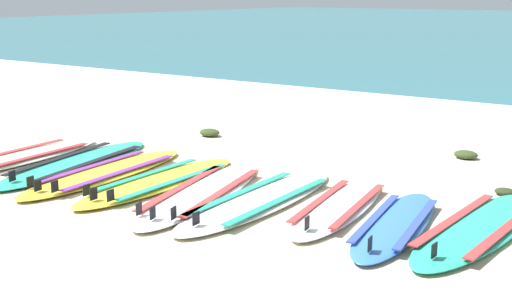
% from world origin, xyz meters
% --- Properties ---
extents(ground_plane, '(80.00, 80.00, 0.00)m').
position_xyz_m(ground_plane, '(0.00, 0.00, 0.00)').
color(ground_plane, beige).
extents(wave_foam_strip, '(80.00, 1.34, 0.11)m').
position_xyz_m(wave_foam_strip, '(0.00, 6.32, 0.06)').
color(wave_foam_strip, white).
rests_on(wave_foam_strip, ground).
extents(surfboard_0, '(0.75, 2.45, 0.18)m').
position_xyz_m(surfboard_0, '(-2.90, 0.10, 0.04)').
color(surfboard_0, white).
rests_on(surfboard_0, ground).
extents(surfboard_1, '(1.07, 2.65, 0.18)m').
position_xyz_m(surfboard_1, '(-2.14, 0.29, 0.04)').
color(surfboard_1, '#2DB793').
rests_on(surfboard_1, ground).
extents(surfboard_2, '(0.81, 2.53, 0.18)m').
position_xyz_m(surfboard_2, '(-1.53, 0.18, 0.04)').
color(surfboard_2, yellow).
rests_on(surfboard_2, ground).
extents(surfboard_3, '(0.63, 2.38, 0.18)m').
position_xyz_m(surfboard_3, '(-0.79, 0.25, 0.04)').
color(surfboard_3, yellow).
rests_on(surfboard_3, ground).
extents(surfboard_4, '(1.19, 2.59, 0.18)m').
position_xyz_m(surfboard_4, '(-0.16, 0.18, 0.04)').
color(surfboard_4, white).
rests_on(surfboard_4, ground).
extents(surfboard_5, '(0.69, 2.53, 0.18)m').
position_xyz_m(surfboard_5, '(0.46, 0.30, 0.04)').
color(surfboard_5, white).
rests_on(surfboard_5, ground).
extents(surfboard_6, '(0.86, 2.16, 0.18)m').
position_xyz_m(surfboard_6, '(1.18, 0.57, 0.04)').
color(surfboard_6, white).
rests_on(surfboard_6, ground).
extents(surfboard_7, '(0.84, 2.09, 0.18)m').
position_xyz_m(surfboard_7, '(1.82, 0.39, 0.04)').
color(surfboard_7, '#3875CC').
rests_on(surfboard_7, ground).
extents(surfboard_8, '(0.72, 2.47, 0.18)m').
position_xyz_m(surfboard_8, '(2.44, 0.72, 0.04)').
color(surfboard_8, '#2DB793').
rests_on(surfboard_8, ground).
extents(seaweed_clump_near_shoreline, '(0.29, 0.23, 0.10)m').
position_xyz_m(seaweed_clump_near_shoreline, '(1.48, 3.26, 0.05)').
color(seaweed_clump_near_shoreline, '#384723').
rests_on(seaweed_clump_near_shoreline, ground).
extents(seaweed_clump_mid_sand, '(0.30, 0.24, 0.11)m').
position_xyz_m(seaweed_clump_mid_sand, '(-1.92, 2.51, 0.05)').
color(seaweed_clump_mid_sand, '#384723').
rests_on(seaweed_clump_mid_sand, ground).
extents(seaweed_clump_by_the_boards, '(0.21, 0.17, 0.07)m').
position_xyz_m(seaweed_clump_by_the_boards, '(2.32, 1.95, 0.04)').
color(seaweed_clump_by_the_boards, '#2D381E').
rests_on(seaweed_clump_by_the_boards, ground).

